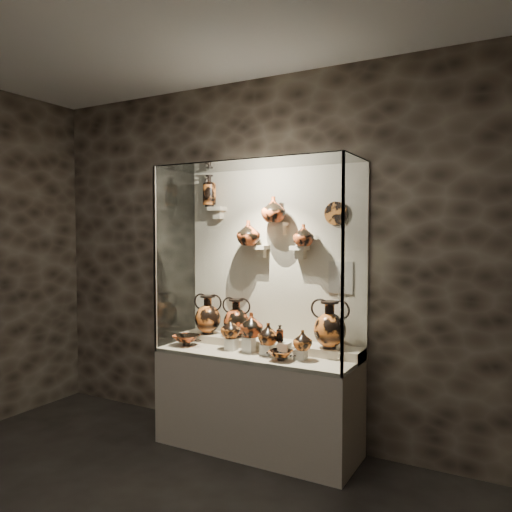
{
  "coord_description": "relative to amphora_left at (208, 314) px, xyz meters",
  "views": [
    {
      "loc": [
        1.98,
        -1.45,
        1.83
      ],
      "look_at": [
        -0.03,
        2.21,
        1.63
      ],
      "focal_mm": 35.0,
      "sensor_mm": 36.0,
      "label": 1
    }
  ],
  "objects": [
    {
      "name": "wall_back",
      "position": [
        0.59,
        0.17,
        0.52
      ],
      "size": [
        5.0,
        0.02,
        3.2
      ],
      "primitive_type": "cube",
      "color": "black",
      "rests_on": "ground"
    },
    {
      "name": "plinth",
      "position": [
        0.59,
        -0.15,
        -0.68
      ],
      "size": [
        1.7,
        0.6,
        0.8
      ],
      "primitive_type": "cube",
      "color": "#BCAF97",
      "rests_on": "floor"
    },
    {
      "name": "front_tier",
      "position": [
        0.59,
        -0.15,
        -0.26
      ],
      "size": [
        1.68,
        0.58,
        0.03
      ],
      "primitive_type": "cube",
      "color": "#C3B297",
      "rests_on": "plinth"
    },
    {
      "name": "rear_tier",
      "position": [
        0.59,
        0.03,
        -0.23
      ],
      "size": [
        1.7,
        0.25,
        0.1
      ],
      "primitive_type": "cube",
      "color": "#C3B297",
      "rests_on": "plinth"
    },
    {
      "name": "back_panel",
      "position": [
        0.59,
        0.17,
        0.52
      ],
      "size": [
        1.7,
        0.03,
        1.6
      ],
      "primitive_type": "cube",
      "color": "#BCAF97",
      "rests_on": "plinth"
    },
    {
      "name": "glass_front",
      "position": [
        0.59,
        -0.44,
        0.52
      ],
      "size": [
        1.7,
        0.01,
        1.6
      ],
      "primitive_type": "cube",
      "color": "white",
      "rests_on": "plinth"
    },
    {
      "name": "glass_left",
      "position": [
        -0.25,
        -0.15,
        0.52
      ],
      "size": [
        0.01,
        0.6,
        1.6
      ],
      "primitive_type": "cube",
      "color": "white",
      "rests_on": "plinth"
    },
    {
      "name": "glass_right",
      "position": [
        1.44,
        -0.15,
        0.52
      ],
      "size": [
        0.01,
        0.6,
        1.6
      ],
      "primitive_type": "cube",
      "color": "white",
      "rests_on": "plinth"
    },
    {
      "name": "glass_top",
      "position": [
        0.59,
        -0.15,
        1.32
      ],
      "size": [
        1.7,
        0.6,
        0.01
      ],
      "primitive_type": "cube",
      "color": "white",
      "rests_on": "back_panel"
    },
    {
      "name": "frame_post_left",
      "position": [
        -0.25,
        -0.44,
        0.52
      ],
      "size": [
        0.02,
        0.02,
        1.6
      ],
      "primitive_type": "cube",
      "color": "gray",
      "rests_on": "plinth"
    },
    {
      "name": "frame_post_right",
      "position": [
        1.43,
        -0.44,
        0.52
      ],
      "size": [
        0.02,
        0.02,
        1.6
      ],
      "primitive_type": "cube",
      "color": "gray",
      "rests_on": "plinth"
    },
    {
      "name": "pedestal_a",
      "position": [
        0.37,
        -0.2,
        -0.2
      ],
      "size": [
        0.09,
        0.09,
        0.1
      ],
      "primitive_type": "cube",
      "color": "silver",
      "rests_on": "front_tier"
    },
    {
      "name": "pedestal_b",
      "position": [
        0.54,
        -0.2,
        -0.18
      ],
      "size": [
        0.09,
        0.09,
        0.13
      ],
      "primitive_type": "cube",
      "color": "silver",
      "rests_on": "front_tier"
    },
    {
      "name": "pedestal_c",
      "position": [
        0.71,
        -0.2,
        -0.2
      ],
      "size": [
        0.09,
        0.09,
        0.09
      ],
      "primitive_type": "cube",
      "color": "silver",
      "rests_on": "front_tier"
    },
    {
      "name": "pedestal_d",
      "position": [
        0.87,
        -0.2,
        -0.19
      ],
      "size": [
        0.09,
        0.09,
        0.12
      ],
      "primitive_type": "cube",
      "color": "silver",
      "rests_on": "front_tier"
    },
    {
      "name": "pedestal_e",
      "position": [
        1.01,
        -0.2,
        -0.21
      ],
      "size": [
        0.09,
        0.09,
        0.08
      ],
      "primitive_type": "cube",
      "color": "silver",
      "rests_on": "front_tier"
    },
    {
      "name": "bracket_ul",
      "position": [
        0.04,
        0.09,
        0.97
      ],
      "size": [
        0.14,
        0.12,
        0.04
      ],
      "primitive_type": "cube",
      "color": "#BCAF97",
      "rests_on": "back_panel"
    },
    {
      "name": "bracket_ca",
      "position": [
        0.49,
        0.09,
        0.62
      ],
      "size": [
        0.14,
        0.12,
        0.04
      ],
      "primitive_type": "cube",
      "color": "#BCAF97",
      "rests_on": "back_panel"
    },
    {
      "name": "bracket_cb",
      "position": [
        0.69,
        0.09,
        0.82
      ],
      "size": [
        0.1,
        0.12,
        0.04
      ],
      "primitive_type": "cube",
      "color": "#BCAF97",
      "rests_on": "back_panel"
    },
    {
      "name": "bracket_cc",
      "position": [
        0.87,
        0.09,
        0.62
      ],
      "size": [
        0.14,
        0.12,
        0.04
      ],
      "primitive_type": "cube",
      "color": "#BCAF97",
      "rests_on": "back_panel"
    },
    {
      "name": "amphora_left",
      "position": [
        0.0,
        0.0,
        0.0
      ],
      "size": [
        0.29,
        0.29,
        0.36
      ],
      "primitive_type": null,
      "rotation": [
        0.0,
        0.0,
        -0.01
      ],
      "color": "orange",
      "rests_on": "rear_tier"
    },
    {
      "name": "amphora_mid",
      "position": [
        0.3,
        0.01,
        -0.01
      ],
      "size": [
        0.29,
        0.29,
        0.34
      ],
      "primitive_type": null,
      "rotation": [
        0.0,
        0.0,
        0.05
      ],
      "color": "#B4471F",
      "rests_on": "rear_tier"
    },
    {
      "name": "amphora_right",
      "position": [
        1.18,
        -0.01,
        0.01
      ],
      "size": [
        0.36,
        0.36,
        0.39
      ],
      "primitive_type": null,
      "rotation": [
        0.0,
        0.0,
        0.2
      ],
      "color": "orange",
      "rests_on": "rear_tier"
    },
    {
      "name": "jug_a",
      "position": [
        0.35,
        -0.18,
        -0.06
      ],
      "size": [
        0.19,
        0.19,
        0.17
      ],
      "primitive_type": "imported",
      "rotation": [
        0.0,
        0.0,
        0.13
      ],
      "color": "orange",
      "rests_on": "pedestal_a"
    },
    {
      "name": "jug_b",
      "position": [
        0.56,
        -0.18,
        -0.02
      ],
      "size": [
        0.2,
        0.2,
        0.2
      ],
      "primitive_type": "imported",
      "rotation": [
        0.0,
        0.0,
        0.01
      ],
      "color": "#B4471F",
      "rests_on": "pedestal_b"
    },
    {
      "name": "jug_c",
      "position": [
        0.73,
        -0.21,
        -0.07
      ],
      "size": [
        0.22,
        0.22,
        0.18
      ],
      "primitive_type": "imported",
      "rotation": [
        0.0,
        0.0,
        -0.39
      ],
      "color": "orange",
      "rests_on": "pedestal_c"
    },
    {
      "name": "jug_e",
      "position": [
        1.04,
        -0.21,
        -0.09
      ],
      "size": [
        0.19,
        0.19,
        0.16
      ],
      "primitive_type": "imported",
      "rotation": [
        0.0,
        0.0,
        0.27
      ],
      "color": "orange",
      "rests_on": "pedestal_e"
    },
    {
      "name": "lekythos_small",
      "position": [
        0.84,
        -0.21,
        -0.05
      ],
      "size": [
        0.07,
        0.07,
        0.16
      ],
      "primitive_type": null,
      "rotation": [
        0.0,
        0.0,
        0.08
      ],
      "color": "#B4471F",
      "rests_on": "pedestal_d"
    },
    {
      "name": "kylix_left",
      "position": [
        -0.07,
        -0.24,
        -0.19
      ],
      "size": [
        0.3,
        0.26,
        0.12
      ],
      "primitive_type": null,
      "rotation": [
        0.0,
        0.0,
        -0.06
      ],
      "color": "#B4471F",
      "rests_on": "front_tier"
    },
    {
      "name": "kylix_right",
      "position": [
        0.89,
        -0.3,
        -0.2
      ],
      "size": [
        0.3,
        0.27,
        0.1
      ],
      "primitive_type": null,
      "rotation": [
        0.0,
        0.0,
        0.35
      ],
      "color": "orange",
      "rests_on": "front_tier"
    },
    {
      "name": "lekythos_tall",
      "position": [
        -0.03,
        0.08,
        1.16
      ],
      "size": [
        0.15,
        0.15,
        0.33
      ],
      "primitive_type": null,
      "rotation": [
        0.0,
        0.0,
        0.13
      ],
      "color": "orange",
      "rests_on": "bracket_ul"
    },
    {
      "name": "ovoid_vase_a",
      "position": [
        0.41,
        0.04,
        0.75
      ],
      "size": [
        0.27,
        0.27,
        0.22
      ],
      "primitive_type": "imported",
      "rotation": [
        0.0,
        0.0,
        -0.39
      ],
      "color": "#B4471F",
      "rests_on": "bracket_ca"
    },
    {
      "name": "ovoid_vase_b",
      "position": [
        0.65,
        0.04,
        0.95
      ],
      "size": [
        0.24,
        0.24,
        0.22
      ],
      "primitive_type": "imported",
      "rotation": [
        0.0,
        0.0,
        0.15
      ],
      "color": "#B4471F",
      "rests_on": "bracket_cb"
    },
    {
      "name": "ovoid_vase_c",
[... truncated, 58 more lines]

